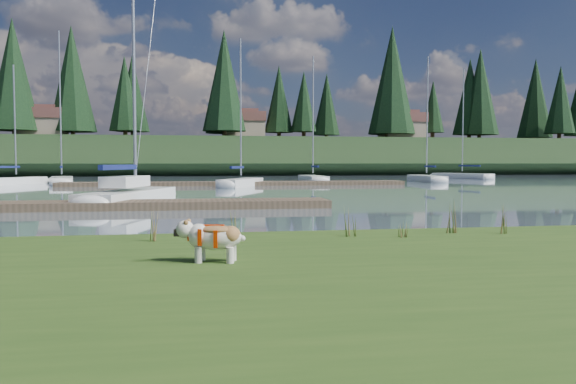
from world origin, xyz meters
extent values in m
plane|color=#7A8FA1|center=(0.00, 30.00, 0.00)|extent=(200.00, 200.00, 0.00)
cube|color=#304B18|center=(0.00, -6.00, 0.17)|extent=(60.00, 9.00, 0.35)
cube|color=#1D3118|center=(0.00, 73.00, 2.50)|extent=(200.00, 20.00, 5.00)
cylinder|color=silver|center=(-1.07, -4.85, 0.46)|extent=(0.11, 0.11, 0.22)
cylinder|color=silver|center=(-1.02, -4.64, 0.46)|extent=(0.11, 0.11, 0.22)
cylinder|color=silver|center=(-0.64, -4.95, 0.46)|extent=(0.11, 0.11, 0.22)
cylinder|color=silver|center=(-0.59, -4.73, 0.46)|extent=(0.11, 0.11, 0.22)
ellipsoid|color=silver|center=(-0.82, -4.80, 0.69)|extent=(0.79, 0.51, 0.34)
ellipsoid|color=#9B693A|center=(-0.82, -4.80, 0.80)|extent=(0.57, 0.44, 0.12)
ellipsoid|color=silver|center=(-1.25, -4.70, 0.80)|extent=(0.30, 0.31, 0.25)
cube|color=black|center=(-1.35, -4.68, 0.76)|extent=(0.10, 0.14, 0.10)
cube|color=white|center=(-3.85, 11.88, 0.22)|extent=(3.60, 7.33, 0.70)
ellipsoid|color=white|center=(-2.83, 15.31, 0.22)|extent=(2.05, 2.32, 0.70)
cylinder|color=silver|center=(-3.66, 12.50, 6.23)|extent=(0.14, 0.14, 10.86)
cube|color=#121A4F|center=(-4.15, 10.86, 1.55)|extent=(1.12, 3.18, 0.20)
cube|color=white|center=(-3.96, 11.49, 0.95)|extent=(1.83, 2.82, 0.45)
cube|color=#4C3D2C|center=(-4.00, 9.00, 0.15)|extent=(16.00, 2.00, 0.30)
cube|color=#4C3D2C|center=(2.00, 30.00, 0.15)|extent=(26.00, 2.20, 0.30)
cube|color=white|center=(-15.15, 34.89, 0.22)|extent=(3.54, 5.73, 0.70)
ellipsoid|color=white|center=(-13.97, 37.49, 0.22)|extent=(1.78, 1.93, 0.70)
cylinder|color=silver|center=(-15.15, 34.89, 5.12)|extent=(0.12, 0.12, 8.64)
cube|color=#121A4F|center=(-15.47, 34.18, 1.40)|extent=(1.12, 2.15, 0.20)
cube|color=white|center=(-11.79, 35.29, 0.22)|extent=(3.13, 7.55, 0.70)
ellipsoid|color=white|center=(-12.54, 38.90, 0.22)|extent=(1.98, 2.29, 0.70)
cylinder|color=silver|center=(-11.79, 35.29, 6.56)|extent=(0.12, 0.12, 11.51)
cube|color=#121A4F|center=(-11.59, 34.31, 1.40)|extent=(0.79, 2.91, 0.20)
cube|color=white|center=(2.20, 28.27, 0.22)|extent=(3.87, 6.30, 0.70)
ellipsoid|color=white|center=(3.49, 31.13, 0.22)|extent=(1.95, 2.12, 0.70)
cylinder|color=silver|center=(2.20, 28.27, 5.73)|extent=(0.12, 0.12, 9.87)
cube|color=#121A4F|center=(1.85, 27.49, 1.40)|extent=(1.21, 2.36, 0.20)
cube|color=white|center=(9.38, 36.81, 0.22)|extent=(1.60, 6.78, 0.70)
ellipsoid|color=white|center=(9.41, 40.20, 0.22)|extent=(1.49, 1.86, 0.70)
cylinder|color=silver|center=(9.38, 36.81, 6.00)|extent=(0.12, 0.12, 10.41)
cube|color=#121A4F|center=(9.37, 35.89, 1.40)|extent=(0.22, 2.69, 0.20)
cube|color=white|center=(19.78, 35.83, 0.22)|extent=(2.09, 6.93, 0.70)
ellipsoid|color=white|center=(20.05, 39.24, 0.22)|extent=(1.63, 1.97, 0.70)
cylinder|color=silver|center=(19.78, 35.83, 6.06)|extent=(0.12, 0.12, 10.53)
cube|color=#121A4F|center=(19.70, 34.90, 1.40)|extent=(0.41, 2.72, 0.20)
cube|color=white|center=(27.81, 44.91, 0.22)|extent=(4.15, 7.55, 0.70)
ellipsoid|color=white|center=(26.53, 48.39, 0.22)|extent=(2.22, 2.46, 0.70)
cylinder|color=silver|center=(27.81, 44.91, 6.34)|extent=(0.12, 0.12, 11.07)
cube|color=#121A4F|center=(28.16, 43.96, 1.40)|extent=(1.21, 2.84, 0.20)
cone|color=#475B23|center=(-0.43, -2.17, 0.59)|extent=(0.03, 0.03, 0.48)
cone|color=brown|center=(-0.32, -2.24, 0.54)|extent=(0.03, 0.03, 0.38)
cone|color=#475B23|center=(-0.37, -2.14, 0.61)|extent=(0.03, 0.03, 0.52)
cone|color=brown|center=(-0.29, -2.20, 0.52)|extent=(0.03, 0.03, 0.33)
cone|color=#475B23|center=(-0.41, -2.25, 0.56)|extent=(0.03, 0.03, 0.43)
cone|color=#475B23|center=(1.69, -2.46, 0.61)|extent=(0.03, 0.03, 0.52)
cone|color=brown|center=(1.80, -2.53, 0.56)|extent=(0.03, 0.03, 0.42)
cone|color=#475B23|center=(1.75, -2.43, 0.64)|extent=(0.03, 0.03, 0.57)
cone|color=brown|center=(1.83, -2.49, 0.53)|extent=(0.03, 0.03, 0.37)
cone|color=#475B23|center=(1.71, -2.54, 0.58)|extent=(0.03, 0.03, 0.47)
cone|color=#475B23|center=(3.81, -2.32, 0.66)|extent=(0.03, 0.03, 0.63)
cone|color=brown|center=(3.92, -2.39, 0.60)|extent=(0.03, 0.03, 0.50)
cone|color=#475B23|center=(3.87, -2.29, 0.69)|extent=(0.03, 0.03, 0.69)
cone|color=brown|center=(3.95, -2.35, 0.57)|extent=(0.03, 0.03, 0.44)
cone|color=#475B23|center=(3.83, -2.40, 0.63)|extent=(0.03, 0.03, 0.56)
cone|color=#475B23|center=(-1.85, -2.49, 0.64)|extent=(0.03, 0.03, 0.57)
cone|color=brown|center=(-1.74, -2.56, 0.58)|extent=(0.03, 0.03, 0.46)
cone|color=#475B23|center=(-1.79, -2.46, 0.66)|extent=(0.03, 0.03, 0.63)
cone|color=brown|center=(-1.71, -2.52, 0.55)|extent=(0.03, 0.03, 0.40)
cone|color=#475B23|center=(-1.83, -2.57, 0.61)|extent=(0.03, 0.03, 0.51)
cone|color=#475B23|center=(2.62, -2.74, 0.51)|extent=(0.03, 0.03, 0.32)
cone|color=brown|center=(2.73, -2.81, 0.48)|extent=(0.03, 0.03, 0.26)
cone|color=#475B23|center=(2.68, -2.71, 0.53)|extent=(0.03, 0.03, 0.36)
cone|color=brown|center=(2.76, -2.77, 0.46)|extent=(0.03, 0.03, 0.23)
cone|color=#475B23|center=(2.64, -2.82, 0.50)|extent=(0.03, 0.03, 0.29)
cone|color=#475B23|center=(4.76, -2.54, 0.66)|extent=(0.03, 0.03, 0.62)
cone|color=brown|center=(4.87, -2.61, 0.60)|extent=(0.03, 0.03, 0.50)
cone|color=#475B23|center=(4.82, -2.51, 0.69)|extent=(0.03, 0.03, 0.68)
cone|color=brown|center=(4.90, -2.57, 0.57)|extent=(0.03, 0.03, 0.44)
cone|color=#475B23|center=(4.78, -2.62, 0.63)|extent=(0.03, 0.03, 0.56)
cube|color=#33281C|center=(0.00, -1.60, 0.07)|extent=(60.00, 0.50, 0.14)
cylinder|color=#382619|center=(-25.00, 68.00, 5.90)|extent=(0.60, 0.60, 1.80)
cone|color=black|center=(-25.00, 68.00, 13.55)|extent=(6.60, 6.60, 15.00)
cylinder|color=#382619|center=(-10.00, 72.00, 5.90)|extent=(0.60, 0.60, 1.80)
cone|color=black|center=(-10.00, 72.00, 11.75)|extent=(4.84, 4.84, 11.00)
cylinder|color=#382619|center=(3.00, 66.00, 5.90)|extent=(0.60, 0.60, 1.80)
cone|color=black|center=(3.00, 66.00, 13.10)|extent=(6.16, 6.16, 14.00)
cylinder|color=#382619|center=(15.00, 70.00, 5.90)|extent=(0.60, 0.60, 1.80)
cone|color=black|center=(15.00, 70.00, 10.85)|extent=(3.96, 3.96, 9.00)
cylinder|color=#382619|center=(28.00, 68.00, 5.90)|extent=(0.60, 0.60, 1.80)
cone|color=black|center=(28.00, 68.00, 14.00)|extent=(7.04, 7.04, 16.00)
cylinder|color=#382619|center=(42.00, 71.00, 5.90)|extent=(0.60, 0.60, 1.80)
cone|color=black|center=(42.00, 71.00, 12.20)|extent=(5.28, 5.28, 12.00)
cylinder|color=#382619|center=(55.00, 67.00, 5.90)|extent=(0.60, 0.60, 1.80)
cone|color=black|center=(55.00, 67.00, 11.52)|extent=(4.62, 4.62, 10.50)
cube|color=gray|center=(-22.00, 70.00, 6.40)|extent=(6.00, 5.00, 2.80)
cube|color=brown|center=(-22.00, 70.00, 8.50)|extent=(6.30, 5.30, 1.40)
cube|color=brown|center=(-22.00, 70.00, 9.30)|extent=(4.20, 3.60, 0.70)
cube|color=gray|center=(6.00, 71.00, 6.40)|extent=(6.00, 5.00, 2.80)
cube|color=brown|center=(6.00, 71.00, 8.50)|extent=(6.30, 5.30, 1.40)
cube|color=brown|center=(6.00, 71.00, 9.30)|extent=(4.20, 3.60, 0.70)
cube|color=gray|center=(30.00, 69.00, 6.40)|extent=(6.00, 5.00, 2.80)
cube|color=brown|center=(30.00, 69.00, 8.50)|extent=(6.30, 5.30, 1.40)
cube|color=brown|center=(30.00, 69.00, 9.30)|extent=(4.20, 3.60, 0.70)
camera|label=1|loc=(-1.10, -12.62, 1.73)|focal=35.00mm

